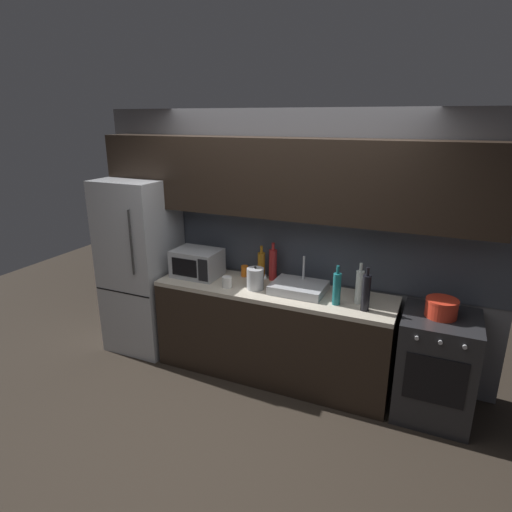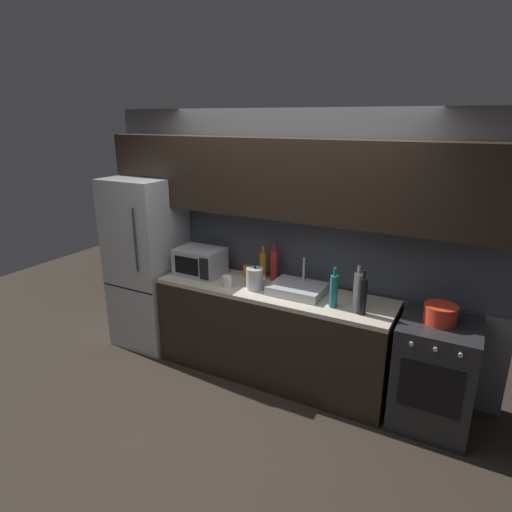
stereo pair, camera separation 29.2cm
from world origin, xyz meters
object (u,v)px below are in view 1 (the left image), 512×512
(refrigerator, at_px, (142,266))
(mug_orange, at_px, (245,271))
(wine_bottle_red, at_px, (273,264))
(wine_bottle_amber, at_px, (261,265))
(wine_bottle_clear, at_px, (360,287))
(wine_bottle_dark, at_px, (366,292))
(kettle, at_px, (255,279))
(cooking_pot, at_px, (442,308))
(mug_white, at_px, (227,282))
(wine_bottle_teal, at_px, (337,288))
(microwave, at_px, (197,263))
(oven_range, at_px, (436,366))

(refrigerator, relative_size, mug_orange, 16.83)
(wine_bottle_red, relative_size, wine_bottle_amber, 1.13)
(wine_bottle_amber, relative_size, wine_bottle_clear, 0.92)
(wine_bottle_dark, xyz_separation_m, mug_orange, (-1.25, 0.32, -0.10))
(kettle, relative_size, wine_bottle_amber, 0.67)
(cooking_pot, bearing_deg, mug_orange, 173.80)
(mug_white, bearing_deg, wine_bottle_teal, 1.91)
(microwave, xyz_separation_m, wine_bottle_clear, (1.61, -0.02, 0.02))
(refrigerator, height_order, cooking_pot, refrigerator)
(wine_bottle_clear, bearing_deg, kettle, -176.22)
(microwave, distance_m, wine_bottle_dark, 1.69)
(wine_bottle_red, bearing_deg, wine_bottle_clear, -14.51)
(oven_range, bearing_deg, mug_orange, 173.82)
(kettle, xyz_separation_m, wine_bottle_amber, (-0.06, 0.28, 0.04))
(microwave, bearing_deg, wine_bottle_dark, -4.91)
(wine_bottle_teal, bearing_deg, refrigerator, 177.20)
(refrigerator, xyz_separation_m, kettle, (1.35, -0.07, 0.08))
(kettle, xyz_separation_m, mug_white, (-0.26, -0.07, -0.05))
(kettle, bearing_deg, wine_bottle_red, 78.84)
(wine_bottle_teal, xyz_separation_m, wine_bottle_red, (-0.71, 0.33, 0.01))
(mug_orange, bearing_deg, wine_bottle_clear, -9.76)
(refrigerator, height_order, wine_bottle_red, refrigerator)
(cooking_pot, bearing_deg, mug_white, -175.73)
(microwave, xyz_separation_m, mug_orange, (0.44, 0.18, -0.08))
(refrigerator, bearing_deg, mug_orange, 10.07)
(refrigerator, height_order, wine_bottle_dark, refrigerator)
(wine_bottle_amber, bearing_deg, cooking_pot, -7.34)
(mug_white, height_order, mug_orange, mug_orange)
(mug_orange, bearing_deg, wine_bottle_red, 5.16)
(wine_bottle_red, relative_size, cooking_pot, 1.50)
(refrigerator, relative_size, kettle, 8.20)
(wine_bottle_red, bearing_deg, wine_bottle_amber, -174.13)
(wine_bottle_dark, xyz_separation_m, wine_bottle_red, (-0.96, 0.35, 0.00))
(mug_orange, bearing_deg, refrigerator, -169.93)
(microwave, height_order, wine_bottle_clear, wine_bottle_clear)
(microwave, bearing_deg, wine_bottle_teal, -4.85)
(mug_white, relative_size, cooking_pot, 0.41)
(wine_bottle_clear, height_order, mug_orange, wine_bottle_clear)
(oven_range, bearing_deg, wine_bottle_dark, -168.13)
(wine_bottle_red, bearing_deg, wine_bottle_teal, -24.79)
(microwave, bearing_deg, wine_bottle_red, 15.80)
(refrigerator, xyz_separation_m, wine_bottle_amber, (1.29, 0.21, 0.12))
(refrigerator, xyz_separation_m, mug_white, (1.09, -0.14, 0.03))
(wine_bottle_dark, xyz_separation_m, cooking_pot, (0.58, 0.13, -0.08))
(wine_bottle_clear, bearing_deg, wine_bottle_dark, -58.35)
(wine_bottle_teal, height_order, wine_bottle_red, wine_bottle_red)
(wine_bottle_red, bearing_deg, cooking_pot, -8.33)
(refrigerator, bearing_deg, wine_bottle_red, 9.06)
(wine_bottle_teal, bearing_deg, kettle, 177.13)
(wine_bottle_amber, bearing_deg, mug_white, -119.48)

